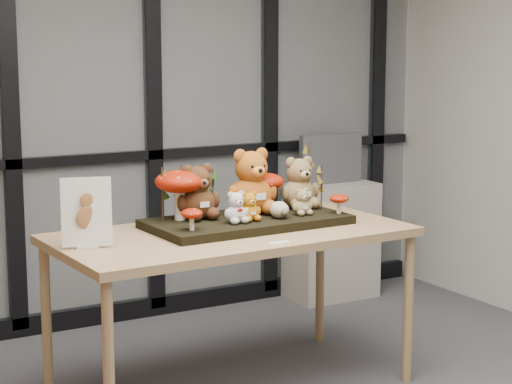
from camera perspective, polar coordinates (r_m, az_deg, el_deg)
room_shell at (r=3.46m, az=3.24°, el=7.83°), size 5.00×5.00×5.00m
glass_partition at (r=5.70m, az=-10.53°, el=5.67°), size 4.90×0.06×2.78m
display_table at (r=4.63m, az=-1.54°, el=-3.19°), size 1.80×0.94×0.83m
diorama_tray at (r=4.74m, az=-0.56°, el=-1.83°), size 1.03×0.54×0.04m
bear_pooh_yellow at (r=4.81m, az=-0.32°, el=0.88°), size 0.30×0.27×0.38m
bear_brown_medium at (r=4.69m, az=-3.63°, el=0.21°), size 0.24×0.22×0.31m
bear_tan_back at (r=4.99m, az=2.66°, el=0.77°), size 0.24×0.22×0.31m
bear_small_yellow at (r=4.63m, az=-0.43°, el=-0.79°), size 0.13×0.12×0.16m
bear_white_bow at (r=4.58m, az=-1.25°, el=-0.83°), size 0.14×0.13×0.18m
bear_beige_small at (r=4.80m, az=2.83°, el=-0.50°), size 0.12×0.11×0.15m
plush_cream_hedgehog at (r=4.70m, az=1.44°, el=-1.05°), size 0.08×0.07×0.10m
mushroom_back_left at (r=4.66m, az=-4.72°, el=-0.03°), size 0.25×0.25×0.28m
mushroom_back_right at (r=4.93m, az=0.61°, el=0.15°), size 0.20×0.20×0.22m
mushroom_front_left at (r=4.41m, az=-3.98°, el=-1.63°), size 0.11×0.11×0.12m
mushroom_front_right at (r=4.85m, az=5.13°, el=-0.67°), size 0.10×0.10×0.11m
sprig_green_far_left at (r=4.63m, az=-5.79°, el=-0.15°), size 0.05×0.05×0.27m
sprig_green_mid_left at (r=4.74m, az=-4.65°, el=0.04°), size 0.05×0.05×0.27m
sprig_dry_far_right at (r=5.04m, az=3.26°, el=1.10°), size 0.05×0.05×0.35m
sprig_dry_mid_right at (r=4.94m, az=4.06°, el=0.28°), size 0.05×0.05×0.24m
sprig_green_centre at (r=4.84m, az=-2.67°, el=0.06°), size 0.05×0.05×0.23m
sign_holder at (r=4.29m, az=-10.38°, el=-1.40°), size 0.23×0.11×0.33m
label_card at (r=4.35m, az=1.44°, el=-3.12°), size 0.10×0.03×0.00m
cabinet at (r=6.41m, az=4.65°, el=-3.00°), size 0.60×0.35×0.80m
monitor at (r=6.33m, az=4.63°, el=2.06°), size 0.48×0.05×0.34m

